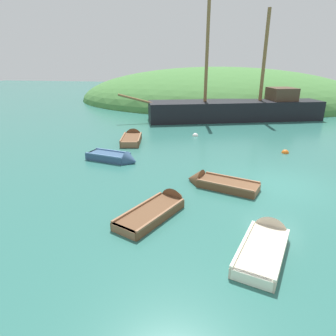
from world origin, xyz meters
TOP-DOWN VIEW (x-y plane):
  - ground_plane at (0.00, 0.00)m, footprint 120.00×120.00m
  - shore_hill at (-3.38, 28.74)m, footprint 37.11×26.43m
  - sailing_ship at (-1.44, 15.11)m, footprint 17.83×7.78m
  - rowboat_far at (-1.17, -4.84)m, footprint 1.99×3.35m
  - rowboat_outer_left at (-8.23, 1.87)m, footprint 3.06×1.64m
  - rowboat_near_dock at (-8.54, 6.03)m, footprint 1.71×3.26m
  - rowboat_portside at (-2.72, -0.60)m, footprint 3.30×2.03m
  - rowboat_center at (-4.64, -3.25)m, footprint 2.37×3.56m
  - buoy_orange at (1.13, 5.04)m, footprint 0.42×0.42m
  - buoy_white at (-4.48, 8.24)m, footprint 0.42×0.42m

SIDE VIEW (x-z plane):
  - ground_plane at x=0.00m, z-range 0.00..0.00m
  - shore_hill at x=-3.38m, z-range -4.31..4.31m
  - buoy_orange at x=1.13m, z-range -0.21..0.21m
  - buoy_white at x=-4.48m, z-range -0.21..0.21m
  - rowboat_center at x=-4.64m, z-range -0.44..0.61m
  - rowboat_far at x=-1.17m, z-range -0.43..0.63m
  - rowboat_portside at x=-2.72m, z-range -0.41..0.61m
  - rowboat_outer_left at x=-8.23m, z-range -0.36..0.61m
  - rowboat_near_dock at x=-8.54m, z-range -0.42..0.71m
  - sailing_ship at x=-1.44m, z-range -4.81..6.03m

